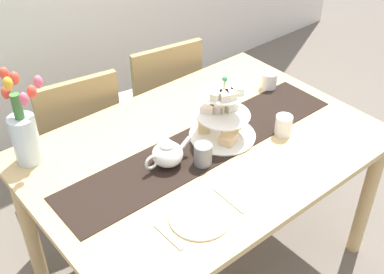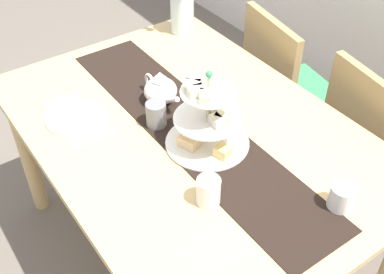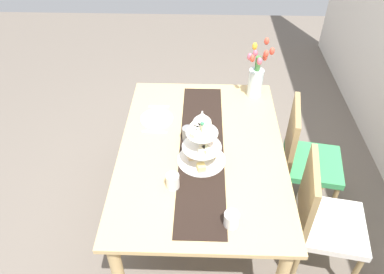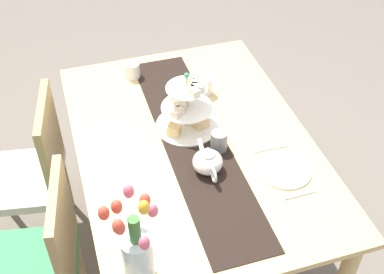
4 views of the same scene
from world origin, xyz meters
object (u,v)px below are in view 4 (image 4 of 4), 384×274
(chair_right, at_px, (33,170))
(mug_white_text, at_px, (205,86))
(teapot, at_px, (208,161))
(dinner_plate_left, at_px, (285,170))
(dining_table, at_px, (194,157))
(cream_jug, at_px, (132,70))
(mug_grey, at_px, (219,141))
(tiered_cake_stand, at_px, (187,110))
(knife_left, at_px, (271,148))
(tulip_vase, at_px, (137,250))
(fork_left, at_px, (300,194))
(chair_left, at_px, (42,258))

(chair_right, height_order, mug_white_text, chair_right)
(teapot, height_order, dinner_plate_left, teapot)
(dining_table, relative_size, mug_white_text, 16.04)
(cream_jug, bearing_deg, mug_white_text, -128.02)
(cream_jug, height_order, mug_grey, mug_grey)
(tiered_cake_stand, relative_size, teapot, 1.28)
(chair_right, xyz_separation_m, knife_left, (-0.47, -1.08, 0.27))
(teapot, xyz_separation_m, tulip_vase, (-0.43, 0.40, 0.10))
(chair_right, distance_m, mug_white_text, 0.97)
(tiered_cake_stand, bearing_deg, chair_right, 74.86)
(cream_jug, distance_m, fork_left, 1.13)
(tulip_vase, bearing_deg, mug_grey, -41.96)
(dining_table, relative_size, fork_left, 10.16)
(tulip_vase, relative_size, fork_left, 2.90)
(tulip_vase, height_order, cream_jug, tulip_vase)
(knife_left, xyz_separation_m, mug_grey, (0.07, 0.23, 0.05))
(tiered_cake_stand, xyz_separation_m, dinner_plate_left, (-0.40, -0.32, -0.10))
(tiered_cake_stand, bearing_deg, knife_left, -129.02)
(chair_left, distance_m, cream_jug, 1.06)
(tiered_cake_stand, distance_m, tulip_vase, 0.84)
(chair_right, bearing_deg, mug_grey, -115.08)
(chair_left, distance_m, tulip_vase, 0.68)
(dining_table, relative_size, tulip_vase, 3.50)
(tiered_cake_stand, bearing_deg, mug_grey, -154.65)
(chair_left, bearing_deg, fork_left, -100.49)
(dinner_plate_left, distance_m, knife_left, 0.15)
(tulip_vase, bearing_deg, mug_white_text, -30.18)
(chair_right, relative_size, teapot, 3.82)
(knife_left, bearing_deg, teapot, 98.34)
(cream_jug, xyz_separation_m, dinner_plate_left, (-0.88, -0.48, -0.04))
(chair_left, bearing_deg, mug_white_text, -58.00)
(teapot, height_order, tulip_vase, tulip_vase)
(dinner_plate_left, height_order, knife_left, dinner_plate_left)
(dining_table, bearing_deg, tiered_cake_stand, -0.07)
(fork_left, bearing_deg, knife_left, 0.00)
(dinner_plate_left, bearing_deg, cream_jug, 28.69)
(teapot, xyz_separation_m, mug_grey, (0.11, -0.09, -0.01))
(tulip_vase, height_order, knife_left, tulip_vase)
(tiered_cake_stand, distance_m, dinner_plate_left, 0.53)
(dinner_plate_left, height_order, mug_white_text, mug_white_text)
(dining_table, xyz_separation_m, fork_left, (-0.44, -0.32, 0.11))
(tulip_vase, distance_m, mug_white_text, 1.11)
(dinner_plate_left, relative_size, mug_white_text, 2.42)
(fork_left, relative_size, mug_grey, 1.58)
(chair_right, xyz_separation_m, cream_jug, (0.27, -0.60, 0.31))
(tiered_cake_stand, height_order, mug_grey, tiered_cake_stand)
(tiered_cake_stand, distance_m, cream_jug, 0.51)
(dining_table, bearing_deg, chair_left, 107.75)
(mug_grey, bearing_deg, teapot, 141.52)
(tiered_cake_stand, distance_m, teapot, 0.31)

